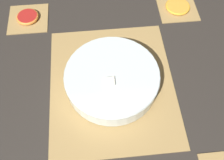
# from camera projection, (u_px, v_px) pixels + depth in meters

# --- Properties ---
(ground_plane) EXTENTS (6.00, 6.00, 0.00)m
(ground_plane) POSITION_uv_depth(u_px,v_px,m) (112.00, 85.00, 0.86)
(ground_plane) COLOR #2D2823
(bamboo_mat_center) EXTENTS (0.48, 0.40, 0.01)m
(bamboo_mat_center) POSITION_uv_depth(u_px,v_px,m) (112.00, 84.00, 0.85)
(bamboo_mat_center) COLOR #A8844C
(bamboo_mat_center) RESTS_ON ground_plane
(coaster_mat_near_right) EXTENTS (0.15, 0.15, 0.01)m
(coaster_mat_near_right) POSITION_uv_depth(u_px,v_px,m) (177.00, 8.00, 1.03)
(coaster_mat_near_right) COLOR #A8844C
(coaster_mat_near_right) RESTS_ON ground_plane
(coaster_mat_far_right) EXTENTS (0.15, 0.15, 0.01)m
(coaster_mat_far_right) POSITION_uv_depth(u_px,v_px,m) (28.00, 18.00, 1.00)
(coaster_mat_far_right) COLOR #A8844C
(coaster_mat_far_right) RESTS_ON ground_plane
(fruit_salad_bowl) EXTENTS (0.30, 0.30, 0.07)m
(fruit_salad_bowl) POSITION_uv_depth(u_px,v_px,m) (112.00, 78.00, 0.82)
(fruit_salad_bowl) COLOR silver
(fruit_salad_bowl) RESTS_ON bamboo_mat_center
(orange_slice_whole) EXTENTS (0.10, 0.10, 0.01)m
(orange_slice_whole) POSITION_uv_depth(u_px,v_px,m) (178.00, 6.00, 1.03)
(orange_slice_whole) COLOR #F9A338
(orange_slice_whole) RESTS_ON coaster_mat_near_right
(grapefruit_slice) EXTENTS (0.08, 0.08, 0.01)m
(grapefruit_slice) POSITION_uv_depth(u_px,v_px,m) (28.00, 17.00, 1.00)
(grapefruit_slice) COLOR #B2231E
(grapefruit_slice) RESTS_ON coaster_mat_far_right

